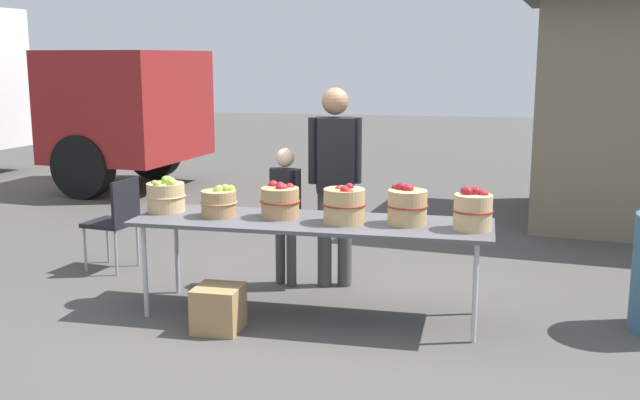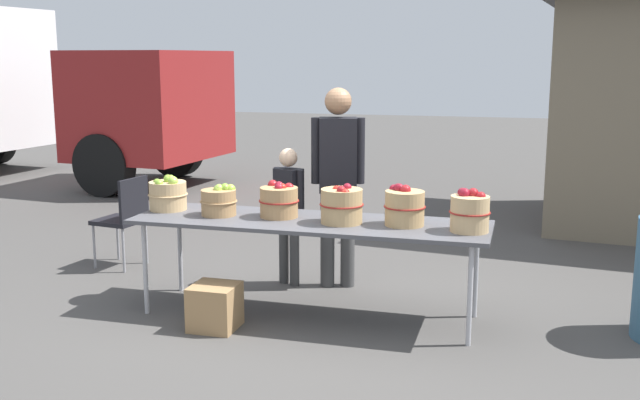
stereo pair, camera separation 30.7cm
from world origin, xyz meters
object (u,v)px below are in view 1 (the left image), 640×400
at_px(folding_chair, 116,217).
at_px(produce_crate, 218,309).
at_px(apple_basket_green_0, 166,196).
at_px(vendor_adult, 335,171).
at_px(apple_basket_green_1, 219,202).
at_px(market_table, 311,225).
at_px(apple_basket_red_1, 344,205).
at_px(apple_basket_red_3, 473,211).
at_px(apple_basket_red_0, 280,201).
at_px(child_customer, 285,205).
at_px(apple_basket_red_2, 407,206).

xyz_separation_m(folding_chair, produce_crate, (1.46, -1.29, -0.34)).
xyz_separation_m(apple_basket_green_0, vendor_adult, (1.23, 0.71, 0.13)).
bearing_deg(apple_basket_green_1, market_table, 0.77).
bearing_deg(apple_basket_red_1, vendor_adult, 106.14).
height_order(apple_basket_red_1, apple_basket_red_3, apple_basket_red_3).
relative_size(folding_chair, produce_crate, 2.61).
height_order(market_table, apple_basket_red_1, apple_basket_red_1).
height_order(apple_basket_red_3, vendor_adult, vendor_adult).
distance_m(apple_basket_green_1, folding_chair, 1.61).
bearing_deg(apple_basket_green_0, apple_basket_red_0, -1.13).
bearing_deg(apple_basket_red_3, produce_crate, -167.00).
bearing_deg(apple_basket_green_0, child_customer, 39.15).
distance_m(market_table, child_customer, 0.83).
relative_size(market_table, apple_basket_green_0, 8.52).
xyz_separation_m(apple_basket_red_3, produce_crate, (-1.78, -0.41, -0.72)).
xyz_separation_m(market_table, produce_crate, (-0.59, -0.46, -0.55)).
bearing_deg(apple_basket_red_2, apple_basket_green_0, 178.66).
xyz_separation_m(vendor_adult, produce_crate, (-0.61, -1.24, -0.84)).
bearing_deg(market_table, vendor_adult, 88.39).
distance_m(apple_basket_red_3, vendor_adult, 1.44).
xyz_separation_m(child_customer, folding_chair, (-1.65, 0.10, -0.20)).
distance_m(market_table, apple_basket_green_0, 1.22).
bearing_deg(produce_crate, apple_basket_red_3, 13.00).
relative_size(apple_basket_red_2, vendor_adult, 0.18).
height_order(market_table, apple_basket_green_1, apple_basket_green_1).
bearing_deg(apple_basket_red_3, apple_basket_red_0, 175.96).
height_order(apple_basket_red_0, vendor_adult, vendor_adult).
distance_m(apple_basket_red_1, produce_crate, 1.19).
relative_size(market_table, child_customer, 2.25).
xyz_separation_m(apple_basket_red_3, folding_chair, (-3.24, 0.88, -0.38)).
bearing_deg(folding_chair, child_customer, 94.86).
bearing_deg(market_table, apple_basket_red_2, 2.29).
bearing_deg(folding_chair, apple_basket_red_1, 78.01).
distance_m(apple_basket_red_0, apple_basket_red_3, 1.45).
distance_m(apple_basket_green_0, apple_basket_red_2, 1.92).
distance_m(apple_basket_green_0, apple_basket_red_3, 2.40).
relative_size(apple_basket_green_1, apple_basket_red_1, 0.88).
bearing_deg(apple_basket_green_0, apple_basket_red_3, -2.89).
height_order(apple_basket_green_1, apple_basket_red_0, apple_basket_red_0).
height_order(market_table, produce_crate, market_table).
bearing_deg(apple_basket_red_2, folding_chair, 163.76).
bearing_deg(market_table, folding_chair, 157.87).
bearing_deg(apple_basket_red_0, apple_basket_green_0, 178.87).
height_order(apple_basket_red_2, folding_chair, apple_basket_red_2).
distance_m(apple_basket_red_3, child_customer, 1.78).
height_order(vendor_adult, child_customer, vendor_adult).
xyz_separation_m(market_table, apple_basket_green_1, (-0.73, -0.01, 0.15)).
bearing_deg(vendor_adult, apple_basket_red_0, 54.07).
bearing_deg(apple_basket_red_2, apple_basket_red_1, -173.06).
xyz_separation_m(apple_basket_red_0, apple_basket_red_2, (0.97, -0.03, 0.01)).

